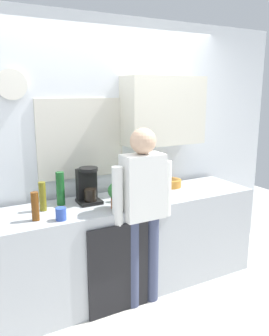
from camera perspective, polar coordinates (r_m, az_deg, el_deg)
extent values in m
plane|color=silver|center=(3.41, 1.27, -21.18)|extent=(8.00, 8.00, 0.00)
cube|color=#B2B7BC|center=(3.42, -1.26, -12.43)|extent=(2.62, 0.64, 0.90)
cube|color=black|center=(3.07, -2.57, -16.42)|extent=(0.56, 0.02, 0.81)
cube|color=silver|center=(3.53, -4.53, 2.89)|extent=(4.22, 0.10, 2.60)
cube|color=beige|center=(3.35, -8.76, 4.81)|extent=(0.86, 0.02, 0.76)
cube|color=#8CA5C6|center=(3.35, -8.79, 4.82)|extent=(0.80, 0.02, 0.70)
cube|color=silver|center=(3.56, 4.77, 9.42)|extent=(0.84, 0.32, 0.68)
cylinder|color=silver|center=(3.15, -19.65, 12.89)|extent=(0.26, 0.03, 0.26)
cube|color=black|center=(3.17, -7.47, -5.50)|extent=(0.20, 0.20, 0.03)
cube|color=black|center=(3.18, -7.94, -2.55)|extent=(0.18, 0.08, 0.28)
cylinder|color=black|center=(3.13, -7.31, -4.44)|extent=(0.11, 0.11, 0.11)
cylinder|color=black|center=(3.09, -7.63, -0.22)|extent=(0.17, 0.17, 0.03)
cylinder|color=#195923|center=(3.14, -12.15, -3.33)|extent=(0.07, 0.07, 0.30)
cylinder|color=#2D8C33|center=(3.51, 2.41, -1.51)|extent=(0.09, 0.09, 0.28)
cylinder|color=brown|center=(2.82, -16.09, -6.10)|extent=(0.06, 0.06, 0.23)
cylinder|color=olive|center=(3.03, -14.94, -4.55)|extent=(0.06, 0.06, 0.25)
cylinder|color=#3351B2|center=(2.80, -12.05, -7.42)|extent=(0.08, 0.08, 0.10)
cylinder|color=yellow|center=(3.43, 2.44, -3.54)|extent=(0.07, 0.07, 0.08)
cylinder|color=orange|center=(3.68, 6.02, -2.49)|extent=(0.22, 0.22, 0.08)
cylinder|color=#9E5638|center=(3.02, -2.98, -5.75)|extent=(0.10, 0.10, 0.09)
sphere|color=#2D7233|center=(2.99, -3.01, -3.75)|extent=(0.15, 0.15, 0.15)
cylinder|color=green|center=(3.19, -2.46, -4.20)|extent=(0.06, 0.06, 0.15)
cone|color=white|center=(3.16, -2.48, -2.64)|extent=(0.02, 0.02, 0.03)
cylinder|color=#3F4766|center=(3.15, -0.33, -15.48)|extent=(0.12, 0.12, 0.82)
cylinder|color=#3F4766|center=(3.24, 2.89, -14.66)|extent=(0.12, 0.12, 0.82)
cube|color=white|center=(2.94, 1.37, -3.08)|extent=(0.36, 0.20, 0.56)
sphere|color=#D8AD8C|center=(2.86, 1.41, 4.47)|extent=(0.22, 0.22, 0.22)
cylinder|color=white|center=(2.85, -2.84, -4.67)|extent=(0.09, 0.09, 0.50)
cylinder|color=white|center=(3.08, 5.25, -3.38)|extent=(0.09, 0.09, 0.50)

